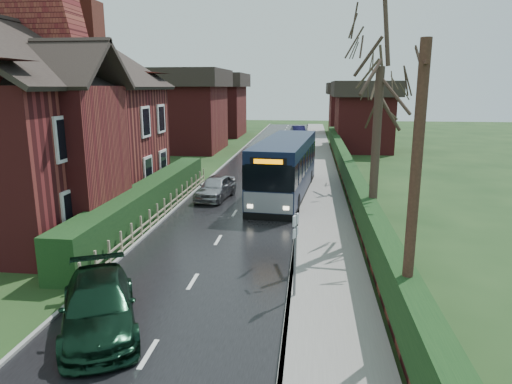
# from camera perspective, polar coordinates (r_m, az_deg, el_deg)

# --- Properties ---
(ground) EXTENTS (140.00, 140.00, 0.00)m
(ground) POSITION_cam_1_polar(r_m,az_deg,el_deg) (16.46, -6.15, -8.30)
(ground) COLOR #2E4B20
(ground) RESTS_ON ground
(road) EXTENTS (6.00, 100.00, 0.02)m
(road) POSITION_cam_1_polar(r_m,az_deg,el_deg) (25.88, -1.25, -0.30)
(road) COLOR black
(road) RESTS_ON ground
(pavement) EXTENTS (2.50, 100.00, 0.14)m
(pavement) POSITION_cam_1_polar(r_m,az_deg,el_deg) (25.63, 8.20, -0.43)
(pavement) COLOR slate
(pavement) RESTS_ON ground
(kerb_right) EXTENTS (0.12, 100.00, 0.14)m
(kerb_right) POSITION_cam_1_polar(r_m,az_deg,el_deg) (25.62, 5.52, -0.36)
(kerb_right) COLOR gray
(kerb_right) RESTS_ON ground
(kerb_left) EXTENTS (0.12, 100.00, 0.10)m
(kerb_left) POSITION_cam_1_polar(r_m,az_deg,el_deg) (26.46, -7.81, -0.04)
(kerb_left) COLOR gray
(kerb_left) RESTS_ON ground
(front_hedge) EXTENTS (1.20, 16.00, 1.60)m
(front_hedge) POSITION_cam_1_polar(r_m,az_deg,el_deg) (21.89, -13.28, -0.99)
(front_hedge) COLOR black
(front_hedge) RESTS_ON ground
(picket_fence) EXTENTS (0.10, 16.00, 0.90)m
(picket_fence) POSITION_cam_1_polar(r_m,az_deg,el_deg) (21.73, -11.37, -1.95)
(picket_fence) COLOR #8B775E
(picket_fence) RESTS_ON ground
(right_wall_hedge) EXTENTS (0.60, 50.00, 1.80)m
(right_wall_hedge) POSITION_cam_1_polar(r_m,az_deg,el_deg) (25.52, 11.75, 1.56)
(right_wall_hedge) COLOR maroon
(right_wall_hedge) RESTS_ON ground
(brick_house) EXTENTS (9.30, 14.60, 10.30)m
(brick_house) POSITION_cam_1_polar(r_m,az_deg,el_deg) (23.27, -25.31, 7.86)
(brick_house) COLOR maroon
(brick_house) RESTS_ON ground
(bus) EXTENTS (3.34, 10.62, 3.17)m
(bus) POSITION_cam_1_polar(r_m,az_deg,el_deg) (25.40, 3.67, 3.02)
(bus) COLOR black
(bus) RESTS_ON ground
(car_silver) EXTENTS (1.99, 3.92, 1.28)m
(car_silver) POSITION_cam_1_polar(r_m,az_deg,el_deg) (24.87, -5.06, 0.59)
(car_silver) COLOR #A5A5AA
(car_silver) RESTS_ON ground
(car_green) EXTENTS (3.45, 4.68, 1.26)m
(car_green) POSITION_cam_1_polar(r_m,az_deg,el_deg) (12.36, -19.06, -13.29)
(car_green) COLOR black
(car_green) RESTS_ON ground
(car_distant) EXTENTS (2.05, 4.46, 1.42)m
(car_distant) POSITION_cam_1_polar(r_m,az_deg,el_deg) (56.28, 5.24, 7.57)
(car_distant) COLOR black
(car_distant) RESTS_ON ground
(bus_stop_sign) EXTENTS (0.16, 0.39, 2.57)m
(bus_stop_sign) POSITION_cam_1_polar(r_m,az_deg,el_deg) (12.83, 4.94, -6.46)
(bus_stop_sign) COLOR slate
(bus_stop_sign) RESTS_ON ground
(telegraph_pole) EXTENTS (0.24, 0.89, 6.93)m
(telegraph_pole) POSITION_cam_1_polar(r_m,az_deg,el_deg) (10.48, 19.07, -1.24)
(telegraph_pole) COLOR #331F16
(telegraph_pole) RESTS_ON ground
(tree_right_near) EXTENTS (4.43, 4.43, 9.56)m
(tree_right_near) POSITION_cam_1_polar(r_m,az_deg,el_deg) (17.71, 15.41, 16.38)
(tree_right_near) COLOR #31241D
(tree_right_near) RESTS_ON ground
(tree_right_far) EXTENTS (4.57, 4.57, 8.83)m
(tree_right_far) POSITION_cam_1_polar(r_m,az_deg,el_deg) (28.74, 15.04, 13.83)
(tree_right_far) COLOR #34291F
(tree_right_far) RESTS_ON ground
(tree_house_side) EXTENTS (4.63, 4.63, 10.52)m
(tree_house_side) POSITION_cam_1_polar(r_m,az_deg,el_deg) (34.64, -21.18, 15.29)
(tree_house_side) COLOR #33251E
(tree_house_side) RESTS_ON ground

